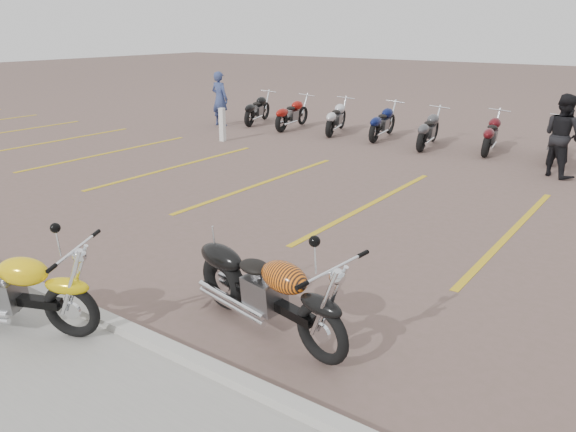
% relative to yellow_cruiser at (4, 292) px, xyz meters
% --- Properties ---
extents(ground, '(100.00, 100.00, 0.00)m').
position_rel_yellow_cruiser_xyz_m(ground, '(1.15, 2.71, -0.47)').
color(ground, brown).
rests_on(ground, ground).
extents(curb, '(60.00, 0.18, 0.12)m').
position_rel_yellow_cruiser_xyz_m(curb, '(1.15, 0.71, -0.41)').
color(curb, '#ADAAA3').
rests_on(curb, ground).
extents(parking_stripes, '(38.00, 5.50, 0.01)m').
position_rel_yellow_cruiser_xyz_m(parking_stripes, '(1.15, 6.71, -0.47)').
color(parking_stripes, gold).
rests_on(parking_stripes, ground).
extents(yellow_cruiser, '(2.19, 1.03, 0.95)m').
position_rel_yellow_cruiser_xyz_m(yellow_cruiser, '(0.00, 0.00, 0.00)').
color(yellow_cruiser, black).
rests_on(yellow_cruiser, ground).
extents(flame_cruiser, '(2.38, 0.63, 0.99)m').
position_rel_yellow_cruiser_xyz_m(flame_cruiser, '(2.45, 1.71, 0.02)').
color(flame_cruiser, black).
rests_on(flame_cruiser, ground).
extents(person_a, '(0.69, 0.46, 1.86)m').
position_rel_yellow_cruiser_xyz_m(person_a, '(-7.49, 11.88, 0.45)').
color(person_a, navy).
rests_on(person_a, ground).
extents(person_b, '(1.17, 1.11, 1.91)m').
position_rel_yellow_cruiser_xyz_m(person_b, '(3.65, 11.24, 0.48)').
color(person_b, black).
rests_on(person_b, ground).
extents(bollard, '(0.17, 0.17, 1.00)m').
position_rel_yellow_cruiser_xyz_m(bollard, '(-5.52, 9.81, 0.03)').
color(bollard, silver).
rests_on(bollard, ground).
extents(bg_bike_row, '(19.18, 2.09, 1.10)m').
position_rel_yellow_cruiser_xyz_m(bg_bike_row, '(2.35, 12.89, 0.08)').
color(bg_bike_row, black).
rests_on(bg_bike_row, ground).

